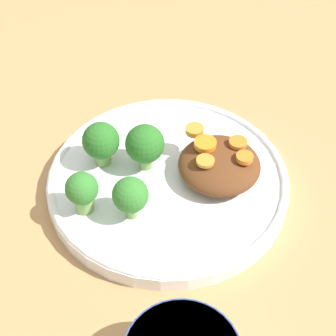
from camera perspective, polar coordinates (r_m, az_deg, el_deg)
The scene contains 12 objects.
ground_plane at distance 0.64m, azimuth 0.00°, elevation -2.06°, with size 4.00×4.00×0.00m, color tan.
plate at distance 0.63m, azimuth 0.00°, elevation -1.32°, with size 0.27×0.27×0.02m.
stew_mound at distance 0.62m, azimuth 5.23°, elevation 0.31°, with size 0.09×0.09×0.03m, color #5B3319.
broccoli_floret_0 at distance 0.62m, azimuth -2.36°, elevation 2.37°, with size 0.04×0.04×0.06m.
broccoli_floret_1 at distance 0.57m, azimuth -3.84°, elevation -2.82°, with size 0.04×0.04×0.05m.
broccoli_floret_2 at distance 0.63m, azimuth -6.83°, elevation 2.64°, with size 0.04×0.04×0.05m.
broccoli_floret_3 at distance 0.58m, azimuth -8.72°, elevation -2.29°, with size 0.03×0.03×0.05m.
carrot_slice_0 at distance 0.62m, azimuth 3.81°, elevation 2.47°, with size 0.02×0.02×0.01m, color orange.
carrot_slice_1 at distance 0.60m, azimuth 3.82°, elevation 0.72°, with size 0.02×0.02×0.00m, color orange.
carrot_slice_2 at distance 0.62m, azimuth 7.14°, elevation 2.59°, with size 0.02×0.02×0.00m, color orange.
carrot_slice_3 at distance 0.60m, azimuth 7.81°, elevation 0.76°, with size 0.02×0.02×0.01m, color orange.
carrot_slice_4 at distance 0.63m, azimuth 2.71°, elevation 3.88°, with size 0.02×0.02×0.01m, color orange.
Camera 1 is at (-0.43, -0.02, 0.48)m, focal length 60.00 mm.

